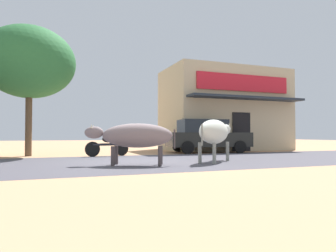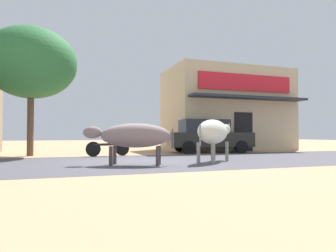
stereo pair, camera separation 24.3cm
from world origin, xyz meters
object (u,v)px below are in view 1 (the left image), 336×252
(roadside_tree, at_px, (29,63))
(parked_hatchback_car, at_px, (206,136))
(parked_motorcycle, at_px, (108,145))
(cow_near_brown, at_px, (135,136))
(cow_far_dark, at_px, (215,132))

(roadside_tree, distance_m, parked_hatchback_car, 8.73)
(parked_motorcycle, xyz_separation_m, cow_near_brown, (0.12, -4.12, 0.39))
(roadside_tree, relative_size, cow_far_dark, 2.44)
(roadside_tree, bearing_deg, parked_hatchback_car, -2.08)
(cow_near_brown, bearing_deg, parked_motorcycle, 91.65)
(roadside_tree, distance_m, cow_near_brown, 6.90)
(parked_hatchback_car, xyz_separation_m, cow_near_brown, (-4.92, -4.97, 0.02))
(parked_motorcycle, relative_size, cow_far_dark, 0.84)
(parked_hatchback_car, height_order, cow_near_brown, parked_hatchback_car)
(parked_hatchback_car, xyz_separation_m, cow_far_dark, (-2.21, -4.84, 0.14))
(roadside_tree, relative_size, parked_hatchback_car, 1.28)
(cow_far_dark, bearing_deg, cow_near_brown, -177.40)
(parked_hatchback_car, height_order, cow_far_dark, parked_hatchback_car)
(parked_hatchback_car, distance_m, cow_near_brown, 6.99)
(cow_near_brown, distance_m, cow_far_dark, 2.72)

